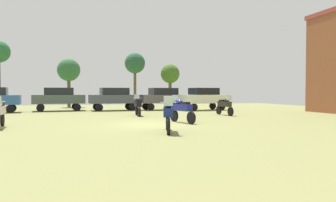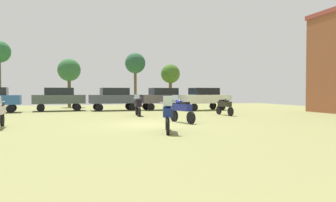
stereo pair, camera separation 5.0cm
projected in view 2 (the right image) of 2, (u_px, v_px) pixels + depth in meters
ground_plane at (148, 125)px, 15.99m from camera, size 44.00×52.00×0.02m
motorcycle_1 at (138, 105)px, 21.77m from camera, size 0.62×2.09×1.47m
motorcycle_2 at (182, 109)px, 16.90m from camera, size 0.83×2.17×1.47m
motorcycle_5 at (167, 114)px, 12.90m from camera, size 0.75×2.14×1.48m
motorcycle_9 at (225, 105)px, 22.33m from camera, size 0.62×2.21×1.45m
car_1 at (204, 97)px, 28.64m from camera, size 4.57×2.61×2.00m
car_2 at (163, 97)px, 29.17m from camera, size 4.49×2.31×2.00m
car_5 at (59, 97)px, 27.44m from camera, size 4.47×2.26×2.00m
car_6 at (115, 97)px, 28.15m from camera, size 4.47×2.25×2.00m
tree_2 at (170, 74)px, 37.87m from camera, size 2.26×2.26×4.94m
tree_3 at (69, 71)px, 34.45m from camera, size 2.44×2.44×5.25m
tree_6 at (135, 64)px, 37.97m from camera, size 2.44×2.44×6.30m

